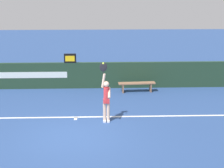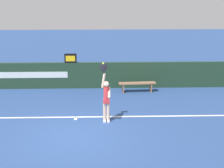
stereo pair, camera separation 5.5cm
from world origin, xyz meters
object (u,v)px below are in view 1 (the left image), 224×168
(courtside_bench_near, at_px, (137,85))
(tennis_player, at_px, (106,98))
(speed_display, at_px, (70,58))
(tennis_ball, at_px, (103,63))

(courtside_bench_near, bearing_deg, tennis_player, -112.14)
(tennis_player, bearing_deg, speed_display, 110.29)
(tennis_player, bearing_deg, tennis_ball, -112.46)
(tennis_ball, bearing_deg, speed_display, 108.22)
(speed_display, relative_size, tennis_player, 0.25)
(tennis_ball, distance_m, courtside_bench_near, 4.72)
(speed_display, xyz_separation_m, tennis_player, (1.67, -4.52, -0.58))
(tennis_ball, relative_size, courtside_bench_near, 0.04)
(tennis_player, distance_m, tennis_ball, 1.38)
(speed_display, height_order, tennis_ball, tennis_ball)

